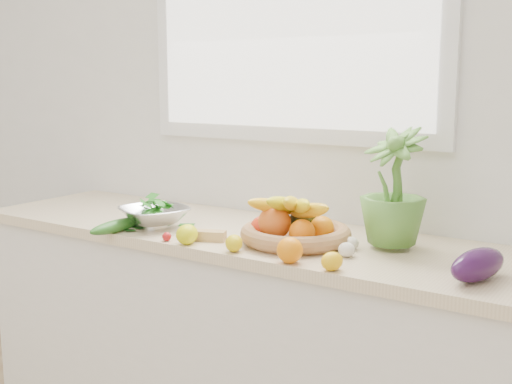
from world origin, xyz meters
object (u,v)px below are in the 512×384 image
Objects in this scene: potted_herb at (393,186)px; fruit_basket at (295,227)px; cucumber at (117,226)px; colander_with_spinach at (154,211)px; apple at (262,228)px; eggplant at (478,265)px.

potted_herb reaches higher than fruit_basket.
cucumber is 0.80× the size of colander_with_spinach.
colander_with_spinach is (-0.54, -0.09, 0.01)m from fruit_basket.
fruit_basket is at bearing -159.65° from potted_herb.
apple is 0.11m from fruit_basket.
apple is 0.23× the size of potted_herb.
apple is 0.73m from eggplant.
eggplant is at bearing -7.71° from fruit_basket.
cucumber is at bearing -173.86° from eggplant.
potted_herb reaches higher than apple.
fruit_basket is at bearing 9.76° from colander_with_spinach.
colander_with_spinach is (-0.44, -0.06, 0.02)m from apple.
colander_with_spinach is at bearing -172.26° from apple.
cucumber is at bearing -160.51° from fruit_basket.
eggplant reaches higher than apple.
potted_herb is (0.91, 0.33, 0.18)m from cucumber.
eggplant is at bearing 6.14° from cucumber.
fruit_basket is at bearing 19.49° from cucumber.
fruit_basket is (-0.62, 0.08, 0.01)m from eggplant.
eggplant is 0.41m from potted_herb.
apple is 0.54m from cucumber.
apple is at bearing -162.25° from fruit_basket.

